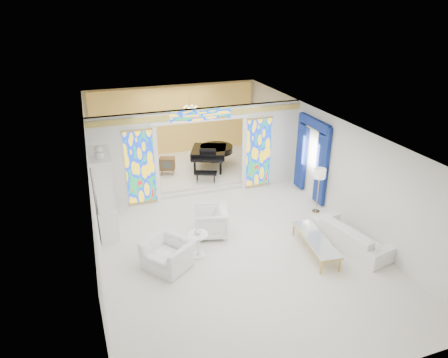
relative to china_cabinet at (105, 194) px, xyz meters
name	(u,v)px	position (x,y,z in m)	size (l,w,h in m)	color
floor	(220,221)	(3.22, -0.60, -1.17)	(12.00, 12.00, 0.00)	silver
ceiling	(220,126)	(3.22, -0.60, 1.83)	(7.00, 12.00, 0.02)	silver
wall_back	(174,121)	(3.22, 5.40, 0.33)	(7.00, 0.02, 3.00)	silver
wall_front	(341,322)	(3.22, -6.60, 0.33)	(7.00, 0.02, 3.00)	silver
wall_left	(93,194)	(-0.28, -0.60, 0.33)	(0.02, 12.00, 3.00)	silver
wall_right	(326,161)	(6.72, -0.60, 0.33)	(0.02, 12.00, 3.00)	silver
partition_wall	(201,149)	(3.22, 1.40, 0.48)	(7.00, 0.22, 3.00)	silver
stained_glass_left	(140,168)	(1.19, 1.29, 0.13)	(0.90, 0.04, 2.40)	gold
stained_glass_right	(259,153)	(5.25, 1.29, 0.13)	(0.90, 0.04, 2.40)	gold
stained_glass_transom	(201,115)	(3.22, 1.29, 1.65)	(2.00, 0.04, 0.34)	gold
alcove_platform	(187,169)	(3.22, 3.50, -1.08)	(6.80, 3.80, 0.18)	silver
gold_curtain_back	(175,122)	(3.22, 5.28, 0.33)	(6.70, 0.10, 2.90)	#E4AE4F
chandelier	(190,107)	(3.42, 3.40, 1.38)	(0.48, 0.48, 0.30)	gold
blue_drapes	(312,152)	(6.62, 0.10, 0.41)	(0.14, 1.85, 2.65)	navy
china_cabinet	(105,194)	(0.00, 0.00, 0.00)	(0.56, 1.46, 2.72)	white
armchair_left	(168,254)	(1.28, -2.27, -0.81)	(1.11, 0.97, 0.72)	white
armchair_right	(211,222)	(2.72, -1.20, -0.75)	(0.89, 0.91, 0.83)	silver
sofa	(352,235)	(6.17, -3.00, -0.84)	(2.25, 0.88, 0.66)	white
side_table	(198,242)	(2.11, -2.08, -0.74)	(0.60, 0.60, 0.66)	white
vase	(198,231)	(2.11, -2.08, -0.42)	(0.17, 0.17, 0.17)	white
coffee_table	(316,240)	(5.07, -2.93, -0.78)	(0.80, 1.97, 0.43)	silver
floor_lamp	(320,176)	(6.27, -1.00, 0.08)	(0.38, 0.38, 1.46)	gold
grand_piano	(212,151)	(4.15, 3.16, -0.34)	(2.10, 2.51, 0.96)	black
tv_console	(167,164)	(2.37, 3.06, -0.57)	(0.65, 0.54, 0.64)	brown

